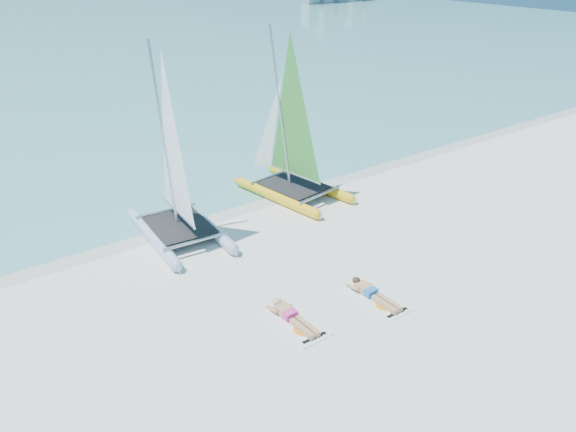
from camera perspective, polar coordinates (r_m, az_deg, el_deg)
name	(u,v)px	position (r m, az deg, el deg)	size (l,w,h in m)	color
ground	(339,270)	(16.46, 5.25, -5.52)	(140.00, 140.00, 0.00)	silver
wet_sand_strip	(239,206)	(20.38, -4.95, 1.03)	(140.00, 1.40, 0.01)	silver
catamaran_blue	(174,182)	(17.91, -11.46, 3.45)	(2.56, 4.74, 6.24)	#A5BED9
catamaran_yellow	(285,142)	(20.84, -0.29, 7.55)	(2.81, 5.04, 6.27)	yellow
towel_a	(296,323)	(14.31, 0.78, -10.79)	(1.00, 1.85, 0.02)	white
sunbather_a	(291,315)	(14.37, 0.31, -10.07)	(0.37, 1.73, 0.26)	tan
towel_b	(377,299)	(15.32, 8.99, -8.37)	(1.00, 1.85, 0.02)	white
sunbather_b	(372,293)	(15.37, 8.51, -7.72)	(0.37, 1.73, 0.26)	tan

